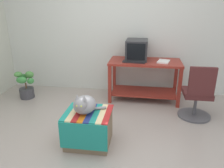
{
  "coord_description": "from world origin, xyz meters",
  "views": [
    {
      "loc": [
        0.5,
        -2.38,
        1.74
      ],
      "look_at": [
        0.04,
        0.85,
        0.55
      ],
      "focal_mm": 35.09,
      "sensor_mm": 36.0,
      "label": 1
    }
  ],
  "objects_px": {
    "desk": "(144,73)",
    "tv_monitor": "(137,50)",
    "keyboard": "(134,62)",
    "book": "(164,61)",
    "office_chair": "(197,96)",
    "ottoman_with_blanket": "(89,128)",
    "cat": "(84,104)",
    "potted_plant": "(26,86)"
  },
  "relations": [
    {
      "from": "book",
      "to": "potted_plant",
      "type": "relative_size",
      "value": 0.47
    },
    {
      "from": "tv_monitor",
      "to": "ottoman_with_blanket",
      "type": "xyz_separation_m",
      "value": [
        -0.54,
        -1.65,
        -0.71
      ]
    },
    {
      "from": "keyboard",
      "to": "office_chair",
      "type": "height_order",
      "value": "office_chair"
    },
    {
      "from": "book",
      "to": "office_chair",
      "type": "relative_size",
      "value": 0.29
    },
    {
      "from": "desk",
      "to": "office_chair",
      "type": "height_order",
      "value": "office_chair"
    },
    {
      "from": "tv_monitor",
      "to": "keyboard",
      "type": "relative_size",
      "value": 1.22
    },
    {
      "from": "desk",
      "to": "keyboard",
      "type": "relative_size",
      "value": 3.29
    },
    {
      "from": "ottoman_with_blanket",
      "to": "potted_plant",
      "type": "relative_size",
      "value": 1.06
    },
    {
      "from": "desk",
      "to": "ottoman_with_blanket",
      "type": "distance_m",
      "value": 1.74
    },
    {
      "from": "cat",
      "to": "office_chair",
      "type": "xyz_separation_m",
      "value": [
        1.57,
        0.94,
        -0.19
      ]
    },
    {
      "from": "book",
      "to": "cat",
      "type": "distance_m",
      "value": 1.89
    },
    {
      "from": "potted_plant",
      "to": "office_chair",
      "type": "height_order",
      "value": "office_chair"
    },
    {
      "from": "tv_monitor",
      "to": "keyboard",
      "type": "height_order",
      "value": "tv_monitor"
    },
    {
      "from": "book",
      "to": "potted_plant",
      "type": "distance_m",
      "value": 2.66
    },
    {
      "from": "keyboard",
      "to": "office_chair",
      "type": "xyz_separation_m",
      "value": [
        1.03,
        -0.51,
        -0.39
      ]
    },
    {
      "from": "desk",
      "to": "office_chair",
      "type": "xyz_separation_m",
      "value": [
        0.83,
        -0.66,
        -0.13
      ]
    },
    {
      "from": "tv_monitor",
      "to": "book",
      "type": "relative_size",
      "value": 1.88
    },
    {
      "from": "ottoman_with_blanket",
      "to": "office_chair",
      "type": "relative_size",
      "value": 0.66
    },
    {
      "from": "ottoman_with_blanket",
      "to": "office_chair",
      "type": "height_order",
      "value": "office_chair"
    },
    {
      "from": "potted_plant",
      "to": "tv_monitor",
      "type": "bearing_deg",
      "value": 9.48
    },
    {
      "from": "desk",
      "to": "book",
      "type": "height_order",
      "value": "book"
    },
    {
      "from": "desk",
      "to": "potted_plant",
      "type": "xyz_separation_m",
      "value": [
        -2.27,
        -0.28,
        -0.27
      ]
    },
    {
      "from": "book",
      "to": "office_chair",
      "type": "height_order",
      "value": "office_chair"
    },
    {
      "from": "office_chair",
      "to": "keyboard",
      "type": "bearing_deg",
      "value": -26.04
    },
    {
      "from": "cat",
      "to": "office_chair",
      "type": "relative_size",
      "value": 0.46
    },
    {
      "from": "keyboard",
      "to": "tv_monitor",
      "type": "bearing_deg",
      "value": 85.26
    },
    {
      "from": "book",
      "to": "potted_plant",
      "type": "height_order",
      "value": "book"
    },
    {
      "from": "potted_plant",
      "to": "ottoman_with_blanket",
      "type": "bearing_deg",
      "value": -39.54
    },
    {
      "from": "desk",
      "to": "tv_monitor",
      "type": "distance_m",
      "value": 0.46
    },
    {
      "from": "ottoman_with_blanket",
      "to": "cat",
      "type": "relative_size",
      "value": 1.44
    },
    {
      "from": "book",
      "to": "ottoman_with_blanket",
      "type": "bearing_deg",
      "value": -109.02
    },
    {
      "from": "ottoman_with_blanket",
      "to": "potted_plant",
      "type": "distance_m",
      "value": 2.03
    },
    {
      "from": "tv_monitor",
      "to": "keyboard",
      "type": "distance_m",
      "value": 0.28
    },
    {
      "from": "desk",
      "to": "tv_monitor",
      "type": "height_order",
      "value": "tv_monitor"
    },
    {
      "from": "potted_plant",
      "to": "office_chair",
      "type": "bearing_deg",
      "value": -6.99
    },
    {
      "from": "book",
      "to": "desk",
      "type": "bearing_deg",
      "value": -174.05
    },
    {
      "from": "tv_monitor",
      "to": "ottoman_with_blanket",
      "type": "bearing_deg",
      "value": -107.31
    },
    {
      "from": "desk",
      "to": "office_chair",
      "type": "bearing_deg",
      "value": -37.47
    },
    {
      "from": "potted_plant",
      "to": "office_chair",
      "type": "relative_size",
      "value": 0.62
    },
    {
      "from": "cat",
      "to": "office_chair",
      "type": "height_order",
      "value": "office_chair"
    },
    {
      "from": "potted_plant",
      "to": "office_chair",
      "type": "distance_m",
      "value": 3.13
    },
    {
      "from": "tv_monitor",
      "to": "office_chair",
      "type": "relative_size",
      "value": 0.55
    }
  ]
}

